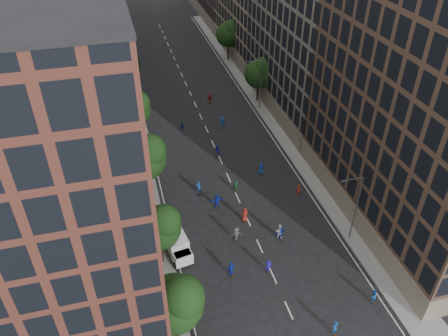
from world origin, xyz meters
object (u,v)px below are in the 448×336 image
cargo_van (177,245)px  skater_1 (335,328)px  streetlamp_near (355,205)px  skater_2 (373,296)px  streetlamp_far (259,82)px

cargo_van → skater_1: cargo_van is taller
streetlamp_near → skater_2: (-1.87, -8.66, -4.39)m
streetlamp_near → cargo_van: size_ratio=1.79×
skater_2 → cargo_van: bearing=-48.4°
streetlamp_near → skater_1: (-7.26, -11.00, -4.30)m
streetlamp_far → skater_2: streetlamp_far is taller
cargo_van → skater_1: bearing=-57.6°
streetlamp_far → cargo_van: (-19.69, -30.13, -3.83)m
cargo_van → skater_2: bearing=-42.4°
cargo_van → skater_1: size_ratio=2.90×
skater_1 → skater_2: skater_1 is taller
streetlamp_far → cargo_van: size_ratio=1.79×
streetlamp_far → skater_2: bearing=-92.6°
streetlamp_far → cargo_van: 36.20m
skater_1 → skater_2: 5.88m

